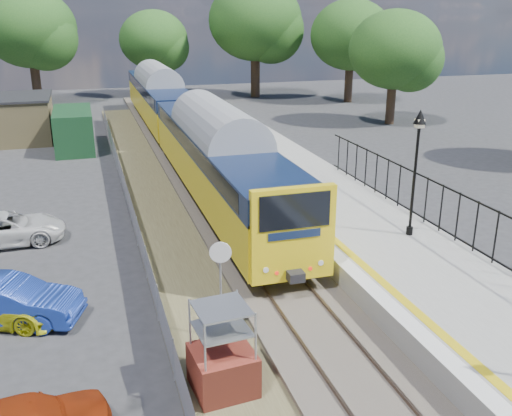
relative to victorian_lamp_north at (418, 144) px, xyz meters
name	(u,v)px	position (x,y,z in m)	size (l,w,h in m)	color
ground	(347,374)	(-5.30, -6.00, -4.30)	(120.00, 120.00, 0.00)	#2D2D30
track_bed	(232,236)	(-5.77, 3.67, -4.21)	(5.90, 80.00, 0.29)	#473F38
platform	(357,230)	(-1.10, 2.00, -3.85)	(5.00, 70.00, 0.90)	gray
platform_edge	(309,225)	(-3.16, 2.00, -3.39)	(0.90, 70.00, 0.01)	silver
victorian_lamp_north	(418,144)	(0.00, 0.00, 0.00)	(0.44, 0.44, 4.60)	black
palisade_fence	(512,245)	(1.25, -3.76, -2.46)	(0.12, 26.00, 2.00)	black
wire_fence	(132,215)	(-9.50, 6.00, -3.70)	(0.06, 52.00, 1.20)	#999EA3
outbuilding	(7,121)	(-16.21, 25.21, -2.78)	(10.80, 10.10, 3.12)	#9B8958
tree_line	(161,36)	(-3.90, 36.00, 2.31)	(56.80, 43.80, 11.88)	#332319
train	(180,118)	(-5.30, 18.43, -1.96)	(2.82, 40.83, 3.51)	gold
brick_plinth	(222,351)	(-8.44, -5.73, -3.20)	(1.55, 1.55, 2.29)	maroon
speed_sign	(221,274)	(-7.94, -3.52, -2.27)	(0.58, 0.17, 2.95)	#999EA3
car_blue	(8,301)	(-13.67, -0.82, -3.61)	(1.45, 4.16, 1.37)	navy
car_white	(5,229)	(-14.44, 5.68, -3.67)	(2.07, 4.50, 1.25)	silver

